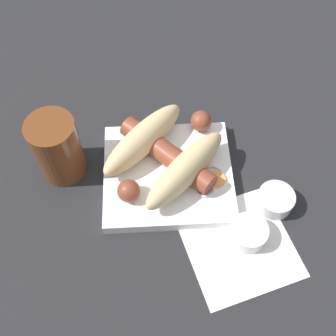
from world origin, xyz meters
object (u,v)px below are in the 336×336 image
Objects in this scene: bread_roll at (164,154)px; condiment_cup_near at (248,234)px; sausage at (167,154)px; food_tray at (168,175)px; condiment_cup_far at (275,201)px; drink_glass at (57,148)px.

condiment_cup_near is at bearing -46.22° from bread_roll.
food_tray is at bearing -87.44° from sausage.
sausage is at bearing 92.56° from food_tray.
drink_glass is at bearing 165.56° from condiment_cup_far.
condiment_cup_far is 0.34m from drink_glass.
food_tray is 1.78× the size of drink_glass.
sausage is 1.40× the size of drink_glass.
food_tray is at bearing 136.12° from condiment_cup_near.
food_tray is 0.17m from condiment_cup_far.
drink_glass reaches higher than condiment_cup_near.
bread_roll is 3.79× the size of condiment_cup_far.
condiment_cup_far is at bearing -25.58° from sausage.
drink_glass is (-0.16, 0.01, 0.01)m from bread_roll.
sausage is 0.18m from condiment_cup_far.
bread_roll is 3.79× the size of condiment_cup_near.
condiment_cup_near is 1.00× the size of condiment_cup_far.
sausage reaches higher than condiment_cup_near.
bread_roll is (-0.01, 0.02, 0.04)m from food_tray.
food_tray is 0.15m from condiment_cup_near.
condiment_cup_far is 0.49× the size of drink_glass.
condiment_cup_near is 0.49× the size of drink_glass.
sausage reaches higher than food_tray.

